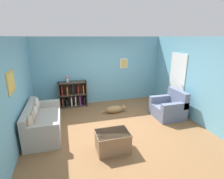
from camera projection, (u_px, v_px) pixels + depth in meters
ground_plane at (116, 127)px, 5.24m from camera, size 14.00×14.00×0.00m
wall_back at (99, 71)px, 6.94m from camera, size 5.60×0.13×2.60m
wall_left at (15, 92)px, 4.20m from camera, size 0.13×5.00×2.60m
wall_right at (192, 79)px, 5.55m from camera, size 0.16×5.00×2.60m
couch at (42, 123)px, 4.80m from camera, size 0.85×1.80×0.85m
bookshelf at (73, 95)px, 6.70m from camera, size 1.04×0.35×0.97m
recliner_chair at (169, 107)px, 5.83m from camera, size 0.90×0.95×0.91m
coffee_table at (113, 141)px, 4.09m from camera, size 0.78×0.57×0.47m
dog at (115, 109)px, 6.16m from camera, size 0.88×0.24×0.27m
vase at (67, 79)px, 6.44m from camera, size 0.11×0.11×0.24m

